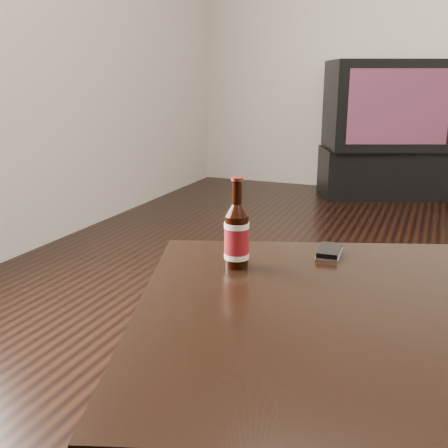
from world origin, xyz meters
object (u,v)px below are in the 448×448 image
at_px(tv, 387,105).
at_px(phone, 329,252).
at_px(beer_bottle, 237,236).
at_px(tv_stand, 382,172).

relative_size(tv, phone, 9.97).
bearing_deg(phone, tv, 90.05).
bearing_deg(beer_bottle, tv, 90.12).
bearing_deg(tv, phone, -109.04).
distance_m(tv, phone, 3.10).
distance_m(tv_stand, beer_bottle, 3.27).
height_order(tv_stand, phone, phone).
xyz_separation_m(tv_stand, tv, (0.00, -0.00, 0.52)).
bearing_deg(phone, tv_stand, 90.06).
height_order(beer_bottle, phone, beer_bottle).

